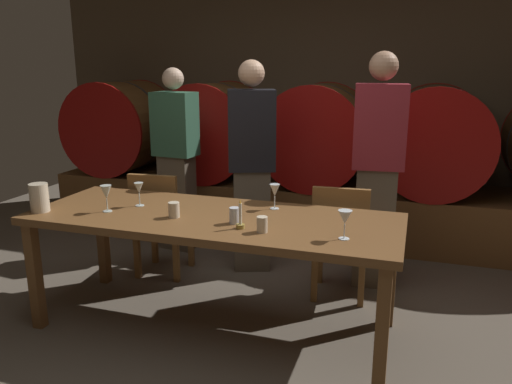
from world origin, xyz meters
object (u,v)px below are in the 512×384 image
at_px(wine_barrel_right, 434,140).
at_px(wine_glass_far_left, 106,193).
at_px(pitcher, 39,198).
at_px(wine_barrel_left, 215,130).
at_px(cup_center, 234,215).
at_px(chair_left, 160,219).
at_px(wine_barrel_center, 319,135).
at_px(dining_table, 213,226).
at_px(candle_center, 240,221).
at_px(guest_left, 176,159).
at_px(cup_right, 262,224).
at_px(wine_barrel_far_left, 123,126).
at_px(guest_right, 377,170).
at_px(wine_glass_center_right, 275,191).
at_px(cup_left, 174,210).
at_px(wine_glass_center_left, 139,189).
at_px(wine_glass_far_right, 345,218).
at_px(guest_center, 252,166).
at_px(chair_right, 340,237).

distance_m(wine_barrel_right, wine_glass_far_left, 3.02).
relative_size(pitcher, wine_glass_far_left, 1.06).
xyz_separation_m(wine_barrel_left, wine_glass_far_left, (0.15, -2.22, -0.13)).
bearing_deg(cup_center, chair_left, 141.23).
bearing_deg(chair_left, wine_glass_far_left, 88.96).
height_order(wine_barrel_center, dining_table, wine_barrel_center).
bearing_deg(wine_glass_far_left, wine_barrel_left, 93.87).
distance_m(candle_center, pitcher, 1.37).
bearing_deg(guest_left, cup_right, 136.81).
bearing_deg(wine_barrel_far_left, guest_right, -20.45).
xyz_separation_m(wine_barrel_center, pitcher, (-1.38, -2.35, -0.16)).
xyz_separation_m(dining_table, wine_glass_center_right, (0.34, 0.27, 0.19)).
bearing_deg(wine_barrel_right, wine_glass_center_right, -119.29).
bearing_deg(guest_left, candle_center, 134.03).
xyz_separation_m(chair_left, cup_left, (0.53, -0.75, 0.34)).
bearing_deg(wine_glass_center_left, wine_barrel_right, 46.75).
xyz_separation_m(wine_glass_far_right, cup_right, (-0.47, -0.03, -0.08)).
height_order(wine_barrel_left, guest_center, guest_center).
bearing_deg(dining_table, cup_center, -30.04).
xyz_separation_m(dining_table, guest_center, (-0.08, 1.02, 0.20)).
relative_size(wine_barrel_left, guest_center, 0.58).
height_order(wine_barrel_left, wine_barrel_center, same).
relative_size(wine_barrel_center, wine_glass_far_right, 6.14).
distance_m(wine_glass_center_left, cup_center, 0.77).
height_order(dining_table, wine_glass_center_left, wine_glass_center_left).
height_order(wine_barrel_left, wine_glass_far_right, wine_barrel_left).
height_order(chair_left, cup_center, chair_left).
bearing_deg(guest_center, wine_glass_far_left, 40.61).
bearing_deg(wine_barrel_center, dining_table, -97.48).
xyz_separation_m(wine_barrel_center, dining_table, (-0.27, -2.09, -0.33)).
distance_m(wine_barrel_left, chair_left, 1.55).
relative_size(guest_left, guest_right, 0.93).
distance_m(guest_left, wine_glass_center_left, 1.27).
xyz_separation_m(wine_barrel_right, wine_glass_center_left, (-1.92, -2.04, -0.13)).
bearing_deg(guest_right, wine_barrel_far_left, -26.18).
relative_size(wine_glass_center_right, wine_glass_far_right, 1.03).
height_order(wine_glass_center_left, wine_glass_center_right, wine_glass_center_right).
bearing_deg(guest_center, wine_barrel_left, -75.93).
bearing_deg(cup_right, guest_left, 131.02).
height_order(wine_barrel_center, chair_right, wine_barrel_center).
relative_size(wine_barrel_center, wine_barrel_right, 1.00).
distance_m(wine_barrel_left, wine_glass_center_right, 2.17).
distance_m(wine_barrel_right, chair_left, 2.61).
relative_size(candle_center, wine_glass_center_right, 1.05).
xyz_separation_m(guest_center, cup_right, (0.48, -1.23, -0.08)).
xyz_separation_m(wine_barrel_center, chair_right, (0.45, -1.42, -0.54)).
height_order(wine_barrel_left, wine_glass_far_left, wine_barrel_left).
distance_m(wine_barrel_center, wine_glass_far_right, 2.36).
bearing_deg(wine_glass_center_left, cup_right, -15.59).
bearing_deg(chair_left, guest_right, -172.47).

